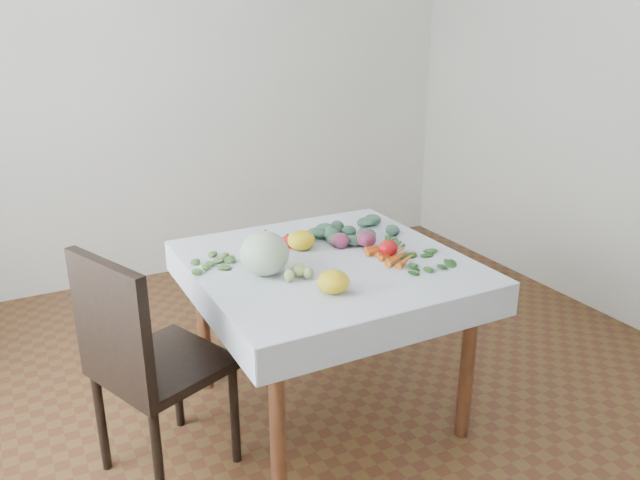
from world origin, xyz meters
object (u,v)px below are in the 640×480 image
object	(u,v)px
table	(327,282)
cabbage	(264,253)
chair	(142,355)
carrot_bunch	(393,253)
heirloom_back	(301,240)

from	to	relation	value
table	cabbage	size ratio (longest dim) A/B	5.01
chair	carrot_bunch	xyz separation A→B (m)	(1.11, -0.01, 0.22)
chair	heirloom_back	distance (m)	0.86
heirloom_back	carrot_bunch	world-z (taller)	heirloom_back
cabbage	table	bearing A→B (deg)	2.86
table	chair	bearing A→B (deg)	-174.79
heirloom_back	carrot_bunch	size ratio (longest dim) A/B	0.49
chair	heirloom_back	bearing A→B (deg)	17.37
cabbage	heirloom_back	bearing A→B (deg)	36.11
chair	heirloom_back	world-z (taller)	chair
table	chair	xyz separation A→B (m)	(-0.83, -0.08, -0.10)
table	chair	distance (m)	0.84
table	cabbage	world-z (taller)	cabbage
table	cabbage	distance (m)	0.35
chair	carrot_bunch	bearing A→B (deg)	-0.76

